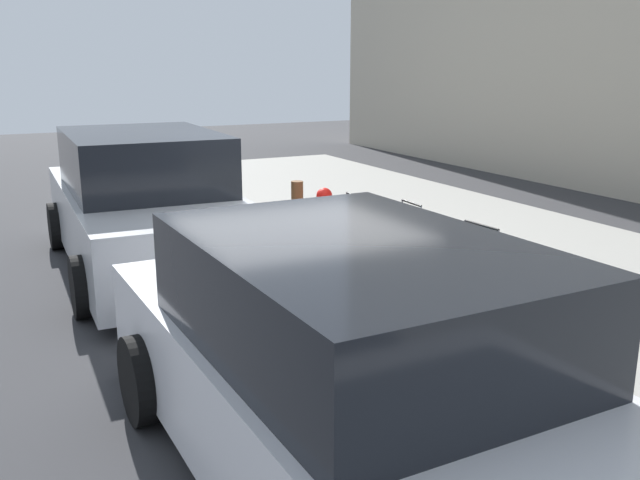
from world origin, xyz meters
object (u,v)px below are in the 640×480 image
object	(u,v)px
suitcase_teal_1	(478,283)
fire_hydrant	(324,215)
suitcase_silver_2	(442,271)
suitcase_olive_4	(385,250)
parked_car_white_0	(355,378)
suitcase_black_3	(410,255)
parked_car_silver_1	(145,206)
bollard_post	(297,209)
suitcase_red_5	(353,237)
suitcase_maroon_0	(518,308)

from	to	relation	value
suitcase_teal_1	fire_hydrant	distance (m)	3.10
suitcase_silver_2	suitcase_olive_4	xyz separation A→B (m)	(1.10, -0.02, -0.06)
parked_car_white_0	suitcase_silver_2	bearing A→B (deg)	-45.61
suitcase_silver_2	suitcase_black_3	xyz separation A→B (m)	(0.53, 0.03, 0.03)
suitcase_black_3	parked_car_silver_1	world-z (taller)	parked_car_silver_1
fire_hydrant	bollard_post	size ratio (longest dim) A/B	0.97
bollard_post	fire_hydrant	bearing A→B (deg)	-163.92
suitcase_silver_2	parked_car_silver_1	bearing A→B (deg)	37.92
suitcase_olive_4	suitcase_red_5	bearing A→B (deg)	9.64
suitcase_silver_2	bollard_post	size ratio (longest dim) A/B	1.14
suitcase_red_5	parked_car_white_0	xyz separation A→B (m)	(-3.92, 2.21, 0.30)
suitcase_silver_2	parked_car_white_0	world-z (taller)	parked_car_white_0
suitcase_maroon_0	suitcase_black_3	distance (m)	1.65
suitcase_teal_1	suitcase_black_3	xyz separation A→B (m)	(1.10, 0.02, 0.00)
bollard_post	suitcase_olive_4	bearing A→B (deg)	-174.01
suitcase_maroon_0	bollard_post	xyz separation A→B (m)	(4.17, 0.16, 0.11)
suitcase_teal_1	fire_hydrant	size ratio (longest dim) A/B	1.22
suitcase_maroon_0	suitcase_olive_4	distance (m)	2.22
suitcase_black_3	parked_car_white_0	bearing A→B (deg)	140.86
parked_car_white_0	parked_car_silver_1	xyz separation A→B (m)	(5.17, 0.00, 0.06)
suitcase_silver_2	suitcase_red_5	xyz separation A→B (m)	(1.68, 0.08, -0.02)
suitcase_teal_1	parked_car_white_0	world-z (taller)	parked_car_white_0
parked_car_white_0	suitcase_teal_1	bearing A→B (deg)	-53.73
suitcase_teal_1	parked_car_silver_1	world-z (taller)	parked_car_silver_1
fire_hydrant	parked_car_white_0	size ratio (longest dim) A/B	0.16
suitcase_olive_4	parked_car_silver_1	xyz separation A→B (m)	(1.83, 2.31, 0.39)
suitcase_red_5	bollard_post	size ratio (longest dim) A/B	1.06
suitcase_maroon_0	suitcase_red_5	xyz separation A→B (m)	(2.80, 0.05, 0.01)
suitcase_teal_1	suitcase_silver_2	size ratio (longest dim) A/B	1.04
suitcase_maroon_0	fire_hydrant	xyz separation A→B (m)	(3.65, 0.01, 0.11)
suitcase_silver_2	parked_car_silver_1	distance (m)	3.73
suitcase_olive_4	fire_hydrant	bearing A→B (deg)	2.19
suitcase_teal_1	bollard_post	xyz separation A→B (m)	(3.62, 0.17, 0.05)
suitcase_silver_2	suitcase_red_5	size ratio (longest dim) A/B	1.08
fire_hydrant	parked_car_white_0	xyz separation A→B (m)	(-4.77, 2.25, 0.20)
fire_hydrant	suitcase_olive_4	bearing A→B (deg)	-177.81
suitcase_maroon_0	suitcase_silver_2	distance (m)	1.12
suitcase_teal_1	bollard_post	size ratio (longest dim) A/B	1.18
suitcase_olive_4	parked_car_silver_1	bearing A→B (deg)	51.60
suitcase_maroon_0	parked_car_white_0	distance (m)	2.54
suitcase_silver_2	fire_hydrant	world-z (taller)	suitcase_silver_2
suitcase_black_3	bollard_post	xyz separation A→B (m)	(2.52, 0.15, 0.05)
suitcase_olive_4	suitcase_red_5	distance (m)	0.59
fire_hydrant	suitcase_black_3	bearing A→B (deg)	-179.92
suitcase_teal_1	suitcase_red_5	bearing A→B (deg)	1.69
suitcase_silver_2	suitcase_black_3	world-z (taller)	suitcase_black_3
suitcase_red_5	suitcase_teal_1	bearing A→B (deg)	-178.31
bollard_post	parked_car_silver_1	bearing A→B (deg)	93.42
parked_car_white_0	fire_hydrant	bearing A→B (deg)	-25.26
suitcase_black_3	parked_car_white_0	xyz separation A→B (m)	(-2.77, 2.25, 0.25)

